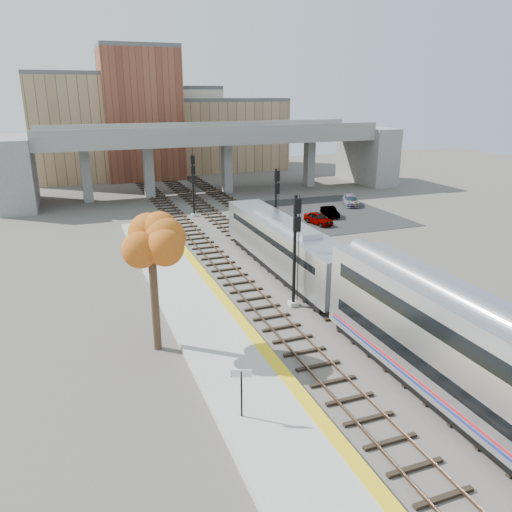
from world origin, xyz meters
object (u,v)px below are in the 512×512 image
object	(u,v)px
signal_mast_far	(193,186)
signal_mast_near	(295,252)
signal_mast_mid	(276,209)
car_c	(351,201)
locomotive	(284,245)
car_a	(318,218)
car_b	(330,212)
tree	(151,244)

from	to	relation	value
signal_mast_far	signal_mast_near	bearing A→B (deg)	-90.00
signal_mast_near	signal_mast_mid	world-z (taller)	signal_mast_near
signal_mast_far	car_c	xyz separation A→B (m)	(19.79, -1.42, -2.84)
locomotive	signal_mast_mid	size ratio (longest dim) A/B	2.64
signal_mast_mid	car_c	world-z (taller)	signal_mast_mid
car_a	car_b	distance (m)	3.84
signal_mast_far	car_c	size ratio (longest dim) A/B	1.67
car_a	signal_mast_far	bearing A→B (deg)	132.35
signal_mast_mid	tree	distance (m)	20.71
signal_mast_near	tree	size ratio (longest dim) A/B	0.91
locomotive	car_a	world-z (taller)	locomotive
locomotive	car_b	bearing A→B (deg)	50.36
car_a	car_c	size ratio (longest dim) A/B	0.88
car_a	car_b	xyz separation A→B (m)	(2.84, 2.59, -0.07)
signal_mast_mid	car_a	distance (m)	9.97
signal_mast_mid	car_c	distance (m)	20.46
signal_mast_mid	tree	bearing A→B (deg)	-131.58
car_c	locomotive	bearing A→B (deg)	-108.82
signal_mast_near	tree	xyz separation A→B (m)	(-9.54, -2.56, 2.31)
signal_mast_near	car_b	distance (m)	25.91
tree	car_c	size ratio (longest dim) A/B	1.95
locomotive	car_a	bearing A→B (deg)	52.32
car_b	signal_mast_far	bearing A→B (deg)	166.41
signal_mast_near	car_c	world-z (taller)	signal_mast_near
signal_mast_near	signal_mast_mid	bearing A→B (deg)	72.26
locomotive	car_b	xyz separation A→B (m)	(12.35, 14.91, -1.67)
locomotive	signal_mast_far	distance (m)	20.82
car_c	signal_mast_near	bearing A→B (deg)	-103.94
locomotive	car_a	xyz separation A→B (m)	(9.51, 12.32, -1.60)
signal_mast_near	tree	bearing A→B (deg)	-164.97
car_b	car_c	bearing A→B (deg)	47.37
locomotive	signal_mast_near	xyz separation A→B (m)	(-2.10, -6.36, 1.54)
car_b	tree	bearing A→B (deg)	-127.02
signal_mast_near	car_c	size ratio (longest dim) A/B	1.78
signal_mast_far	car_c	world-z (taller)	signal_mast_far
signal_mast_near	car_a	world-z (taller)	signal_mast_near
tree	car_b	size ratio (longest dim) A/B	2.40
locomotive	signal_mast_mid	bearing A→B (deg)	72.80
tree	car_a	world-z (taller)	tree
locomotive	signal_mast_near	bearing A→B (deg)	-108.28
signal_mast_near	locomotive	bearing A→B (deg)	71.72
car_a	signal_mast_mid	bearing A→B (deg)	-153.95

